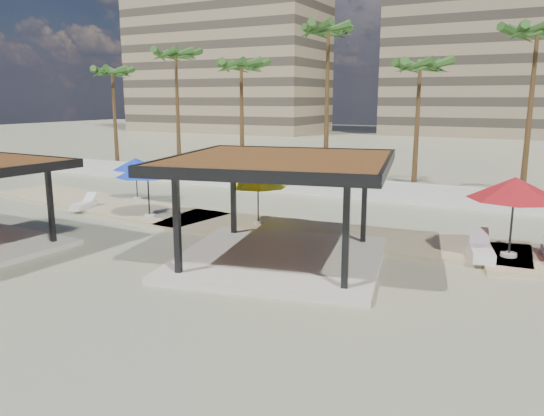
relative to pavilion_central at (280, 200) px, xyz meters
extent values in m
plane|color=tan|center=(-1.74, -2.87, -2.31)|extent=(200.00, 200.00, 0.00)
cube|color=#C6B284|center=(-13.74, 4.63, -2.25)|extent=(16.40, 6.19, 0.24)
cube|color=#C6B284|center=(0.26, 4.13, -2.25)|extent=(16.24, 5.11, 0.24)
cube|color=silver|center=(-1.74, 13.13, -1.71)|extent=(56.00, 0.30, 1.20)
cube|color=#937F60|center=(-43.74, 65.13, 12.69)|extent=(34.00, 16.00, 30.00)
cube|color=#847259|center=(2.26, 75.13, 11.69)|extent=(38.00, 16.00, 28.00)
cube|color=beige|center=(0.00, 0.00, -2.20)|extent=(8.69, 8.69, 0.22)
cube|color=black|center=(-2.10, -3.29, -0.44)|extent=(0.24, 0.24, 3.31)
cube|color=black|center=(-3.29, 2.10, -0.44)|extent=(0.24, 0.24, 3.31)
cube|color=black|center=(3.29, -2.10, -0.44)|extent=(0.24, 0.24, 3.31)
cube|color=black|center=(2.10, 3.29, -0.44)|extent=(0.24, 0.24, 3.31)
cube|color=brown|center=(0.00, 0.00, 1.37)|extent=(8.95, 8.95, 0.31)
cube|color=black|center=(0.81, -3.66, 1.37)|extent=(7.47, 1.77, 0.38)
cube|color=black|center=(-0.81, 3.66, 1.37)|extent=(7.47, 1.77, 0.38)
cube|color=black|center=(-3.66, -0.81, 1.37)|extent=(1.77, 7.47, 0.38)
cube|color=black|center=(3.66, 0.81, 1.37)|extent=(1.77, 7.47, 0.38)
cube|color=black|center=(-9.05, -2.49, -0.60)|extent=(0.19, 0.19, 3.02)
cube|color=black|center=(-11.52, -1.46, 1.05)|extent=(6.94, 0.45, 0.34)
cube|color=black|center=(-8.27, -5.05, 1.05)|extent=(0.45, 6.94, 0.34)
cylinder|color=beige|center=(-12.51, 6.33, -2.08)|extent=(0.46, 0.46, 0.11)
cylinder|color=#262628|center=(-12.51, 6.33, -1.04)|extent=(0.06, 0.06, 2.19)
cone|color=blue|center=(-12.51, 6.33, -0.09)|extent=(3.11, 3.11, 0.64)
cylinder|color=beige|center=(-3.24, 4.14, -2.08)|extent=(0.46, 0.46, 0.11)
cylinder|color=#262628|center=(-3.24, 4.14, -1.02)|extent=(0.06, 0.06, 2.22)
cone|color=#FFF513|center=(-3.24, 4.14, -0.07)|extent=(3.14, 3.14, 0.65)
cylinder|color=beige|center=(7.46, 3.94, -2.06)|extent=(0.57, 0.57, 0.14)
cylinder|color=#262628|center=(7.46, 3.94, -0.76)|extent=(0.08, 0.08, 2.75)
cone|color=maroon|center=(7.46, 3.94, 0.42)|extent=(3.79, 3.79, 0.80)
cylinder|color=beige|center=(-8.69, 2.93, -2.07)|extent=(0.54, 0.54, 0.13)
cylinder|color=#262628|center=(-8.69, 2.93, -0.85)|extent=(0.08, 0.08, 2.57)
cone|color=blue|center=(-8.69, 2.93, 0.26)|extent=(3.36, 3.36, 0.75)
cube|color=silver|center=(-13.19, 2.93, -2.01)|extent=(1.05, 1.85, 0.24)
cube|color=silver|center=(-13.19, 2.93, -1.86)|extent=(1.05, 1.85, 0.05)
cube|color=silver|center=(-13.37, 3.59, -1.65)|extent=(0.71, 0.73, 0.44)
cube|color=silver|center=(6.57, 3.42, -1.98)|extent=(1.21, 2.25, 0.30)
cube|color=silver|center=(6.57, 3.42, -1.80)|extent=(1.21, 2.25, 0.06)
cube|color=silver|center=(6.38, 4.24, -1.54)|extent=(0.85, 0.88, 0.54)
cone|color=brown|center=(-22.74, 15.43, 1.74)|extent=(0.36, 0.36, 8.10)
ellipsoid|color=#2E5B20|center=(-22.74, 15.43, 5.54)|extent=(3.00, 3.00, 1.80)
cone|color=brown|center=(-16.74, 15.83, 2.30)|extent=(0.36, 0.36, 9.23)
ellipsoid|color=#2E5B20|center=(-16.74, 15.83, 6.67)|extent=(3.00, 3.00, 1.80)
cone|color=brown|center=(-10.74, 15.23, 1.81)|extent=(0.36, 0.36, 8.24)
ellipsoid|color=#2E5B20|center=(-10.74, 15.23, 5.67)|extent=(3.00, 3.00, 1.80)
cone|color=brown|center=(-4.74, 16.03, 2.83)|extent=(0.36, 0.36, 10.28)
ellipsoid|color=#2E5B20|center=(-4.74, 16.03, 7.72)|extent=(3.00, 3.00, 1.80)
cone|color=brown|center=(1.26, 15.53, 1.65)|extent=(0.36, 0.36, 7.92)
ellipsoid|color=#2E5B20|center=(1.26, 15.53, 5.36)|extent=(3.00, 3.00, 1.80)
cone|color=brown|center=(7.26, 15.73, 2.47)|extent=(0.36, 0.36, 9.56)
ellipsoid|color=#2E5B20|center=(7.26, 15.73, 7.00)|extent=(3.00, 3.00, 1.80)
camera|label=1|loc=(8.51, -16.72, 3.60)|focal=35.00mm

